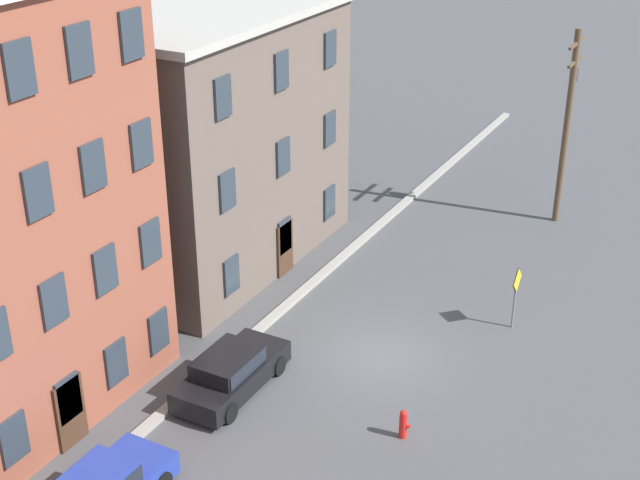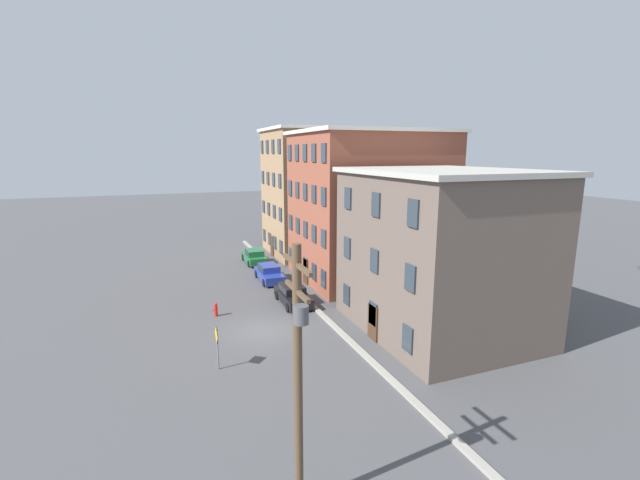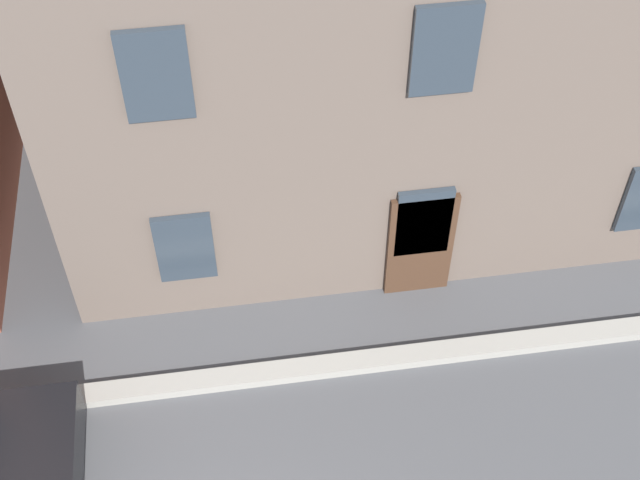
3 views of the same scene
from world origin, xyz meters
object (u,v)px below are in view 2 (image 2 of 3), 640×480
at_px(caution_sign, 217,341).
at_px(fire_hydrant, 216,309).
at_px(car_black, 293,294).
at_px(utility_pole, 298,368).
at_px(car_blue, 269,273).
at_px(car_green, 254,256).

height_order(caution_sign, fire_hydrant, caution_sign).
bearing_deg(car_black, caution_sign, -39.78).
bearing_deg(caution_sign, utility_pole, 6.40).
xyz_separation_m(car_blue, fire_hydrant, (6.84, -5.65, -0.27)).
height_order(car_blue, utility_pole, utility_pole).
distance_m(utility_pole, fire_hydrant, 18.25).
relative_size(car_green, fire_hydrant, 4.58).
bearing_deg(fire_hydrant, car_green, 156.72).
distance_m(car_green, car_blue, 6.63).
height_order(car_blue, caution_sign, caution_sign).
xyz_separation_m(car_black, fire_hydrant, (0.45, -5.78, -0.27)).
bearing_deg(car_blue, caution_sign, -24.50).
height_order(car_green, utility_pole, utility_pole).
distance_m(car_black, caution_sign, 10.56).
bearing_deg(car_green, car_black, -0.04).
bearing_deg(caution_sign, car_black, 140.22).
xyz_separation_m(car_blue, car_black, (6.39, 0.13, 0.00)).
distance_m(car_green, caution_sign, 22.18).
xyz_separation_m(car_black, utility_pole, (18.15, -5.61, 4.14)).
distance_m(car_blue, caution_sign, 15.94).
bearing_deg(utility_pole, caution_sign, -173.60).
relative_size(car_green, caution_sign, 1.82).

